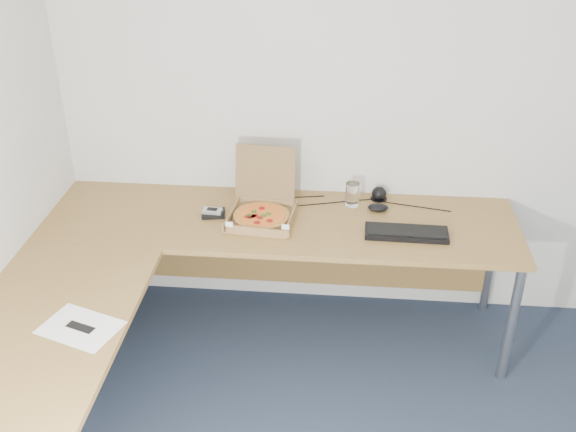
# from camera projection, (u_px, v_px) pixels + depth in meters

# --- Properties ---
(room_shell) EXTENTS (3.50, 3.50, 2.50)m
(room_shell) POSITION_uv_depth(u_px,v_px,m) (396.00, 304.00, 2.08)
(room_shell) COLOR beige
(room_shell) RESTS_ON ground
(desk) EXTENTS (2.50, 2.20, 0.73)m
(desk) POSITION_uv_depth(u_px,v_px,m) (205.00, 265.00, 3.25)
(desk) COLOR olive
(desk) RESTS_ON ground
(pizza_box) EXTENTS (0.33, 0.38, 0.34)m
(pizza_box) POSITION_uv_depth(u_px,v_px,m) (262.00, 212.00, 3.57)
(pizza_box) COLOR olive
(pizza_box) RESTS_ON desk
(drinking_glass) EXTENTS (0.07, 0.07, 0.13)m
(drinking_glass) POSITION_uv_depth(u_px,v_px,m) (352.00, 194.00, 3.69)
(drinking_glass) COLOR white
(drinking_glass) RESTS_ON desk
(keyboard) EXTENTS (0.42, 0.16, 0.03)m
(keyboard) POSITION_uv_depth(u_px,v_px,m) (406.00, 233.00, 3.44)
(keyboard) COLOR black
(keyboard) RESTS_ON desk
(mouse) EXTENTS (0.12, 0.09, 0.04)m
(mouse) POSITION_uv_depth(u_px,v_px,m) (378.00, 208.00, 3.66)
(mouse) COLOR black
(mouse) RESTS_ON desk
(wallet) EXTENTS (0.14, 0.12, 0.02)m
(wallet) POSITION_uv_depth(u_px,v_px,m) (213.00, 213.00, 3.62)
(wallet) COLOR black
(wallet) RESTS_ON desk
(phone) EXTENTS (0.11, 0.06, 0.02)m
(phone) POSITION_uv_depth(u_px,v_px,m) (212.00, 211.00, 3.60)
(phone) COLOR #B2B5BA
(phone) RESTS_ON wallet
(paper_sheet) EXTENTS (0.37, 0.31, 0.00)m
(paper_sheet) POSITION_uv_depth(u_px,v_px,m) (80.00, 327.00, 2.80)
(paper_sheet) COLOR white
(paper_sheet) RESTS_ON desk
(dome_speaker) EXTENTS (0.09, 0.09, 0.08)m
(dome_speaker) POSITION_uv_depth(u_px,v_px,m) (379.00, 193.00, 3.77)
(dome_speaker) COLOR black
(dome_speaker) RESTS_ON desk
(cable_bundle) EXTENTS (0.55, 0.11, 0.01)m
(cable_bundle) POSITION_uv_depth(u_px,v_px,m) (341.00, 202.00, 3.75)
(cable_bundle) COLOR black
(cable_bundle) RESTS_ON desk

